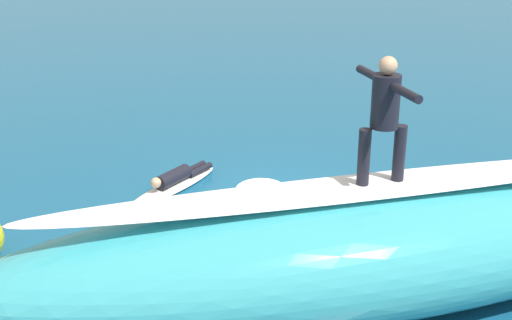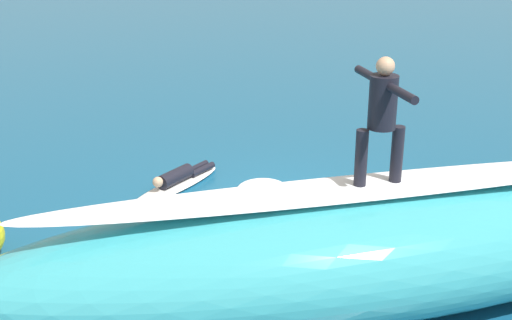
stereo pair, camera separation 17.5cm
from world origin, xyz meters
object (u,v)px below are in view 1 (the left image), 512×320
surfboard_paddling (173,186)px  surfboard_riding (380,185)px  surfer_riding (385,111)px  surfer_paddling (177,176)px

surfboard_paddling → surfboard_riding: bearing=71.8°
surfboard_riding → surfer_riding: bearing=81.9°
surfboard_riding → surfer_paddling: (0.65, -4.81, -1.47)m
surfboard_riding → surfer_riding: (0.00, 0.00, 0.93)m
surfer_riding → surfer_paddling: surfer_riding is taller
surfer_riding → surfboard_riding: bearing=-98.1°
surfer_paddling → surfboard_riding: bearing=70.5°
surfboard_paddling → surfer_riding: bearing=71.8°
surfer_riding → surfboard_paddling: bearing=-68.5°
surfboard_riding → surfboard_paddling: (0.75, -4.75, -1.64)m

